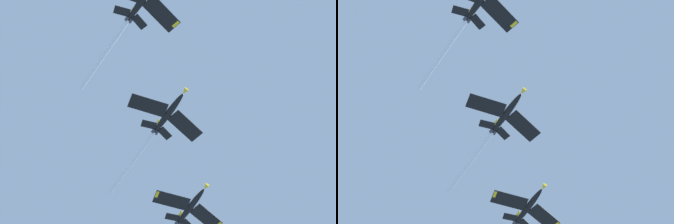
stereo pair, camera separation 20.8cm
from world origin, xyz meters
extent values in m
cube|color=black|center=(10.07, -34.60, 145.96)|extent=(4.88, 9.43, 0.79)
cube|color=yellow|center=(9.99, -38.71, 146.03)|extent=(1.88, 0.96, 0.41)
cube|color=black|center=(14.50, -31.99, 145.37)|extent=(2.54, 3.91, 0.45)
cube|color=black|center=(14.93, -27.45, 145.37)|extent=(3.09, 4.02, 0.45)
cube|color=yellow|center=(14.75, -29.72, 146.79)|extent=(2.83, 0.45, 3.16)
cylinder|color=#38383D|center=(15.44, -30.24, 145.14)|extent=(1.19, 0.90, 0.95)
cylinder|color=#38383D|center=(15.53, -29.35, 145.14)|extent=(1.19, 0.90, 0.95)
cylinder|color=white|center=(25.33, -30.74, 143.50)|extent=(19.54, 2.77, 4.11)
ellipsoid|color=black|center=(27.43, -51.66, 142.30)|extent=(12.17, 2.92, 3.21)
cone|color=yellow|center=(20.85, -50.93, 143.34)|extent=(1.89, 1.39, 1.43)
ellipsoid|color=black|center=(25.46, -51.44, 143.22)|extent=(3.00, 1.31, 1.33)
cube|color=black|center=(27.62, -57.02, 142.07)|extent=(4.76, 9.40, 0.76)
cube|color=yellow|center=(27.48, -61.13, 142.15)|extent=(1.87, 0.93, 0.40)
cube|color=black|center=(28.78, -46.48, 142.07)|extent=(6.49, 9.69, 0.76)
cube|color=yellow|center=(29.55, -42.44, 142.15)|extent=(1.93, 1.28, 0.40)
cube|color=black|center=(32.09, -54.47, 141.52)|extent=(2.49, 3.89, 0.44)
cube|color=black|center=(32.59, -49.94, 141.52)|extent=(3.13, 4.02, 0.44)
cube|color=yellow|center=(32.36, -52.21, 142.93)|extent=(2.81, 0.49, 3.14)
cylinder|color=#38383D|center=(33.06, -52.74, 141.30)|extent=(1.19, 0.92, 0.95)
cylinder|color=#38383D|center=(33.16, -51.84, 141.30)|extent=(1.19, 0.92, 0.95)
cylinder|color=white|center=(43.12, -53.40, 139.71)|extent=(19.87, 3.07, 3.99)
ellipsoid|color=black|center=(43.70, -73.03, 138.48)|extent=(12.16, 3.11, 3.47)
cone|color=yellow|center=(37.16, -72.20, 139.67)|extent=(1.92, 1.42, 1.46)
ellipsoid|color=black|center=(41.75, -72.78, 139.45)|extent=(3.02, 1.36, 1.38)
cube|color=black|center=(43.79, -78.39, 138.24)|extent=(4.61, 9.36, 0.84)
cube|color=yellow|center=(43.59, -82.49, 138.31)|extent=(1.86, 0.91, 0.44)
cube|color=black|center=(45.13, -67.87, 138.24)|extent=(6.60, 9.69, 0.84)
cube|color=yellow|center=(45.96, -63.84, 138.31)|extent=(1.92, 1.30, 0.44)
cube|color=black|center=(48.29, -75.91, 137.60)|extent=(2.44, 3.87, 0.48)
cube|color=black|center=(48.87, -71.39, 137.60)|extent=(3.16, 4.02, 0.48)
cube|color=yellow|center=(48.63, -73.66, 139.01)|extent=(2.86, 0.54, 3.18)
cylinder|color=#38383D|center=(49.28, -74.20, 137.36)|extent=(1.22, 0.94, 0.96)
cylinder|color=#38383D|center=(49.40, -73.30, 137.36)|extent=(1.22, 0.94, 0.96)
camera|label=1|loc=(-50.08, 15.32, 1.60)|focal=79.39mm
camera|label=2|loc=(-49.94, 15.47, 1.60)|focal=79.39mm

